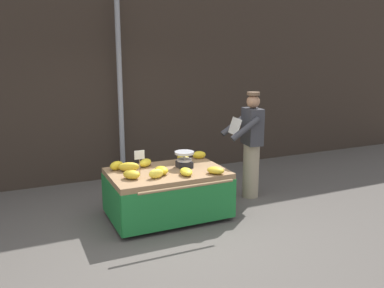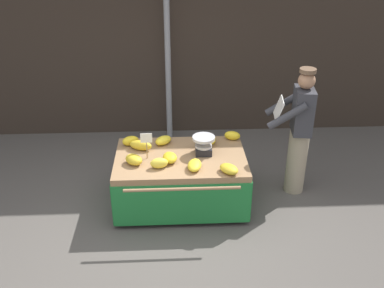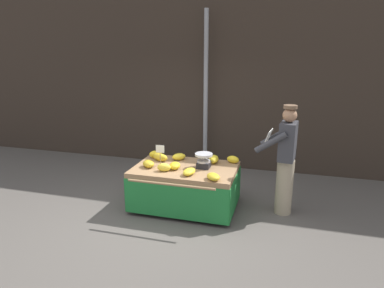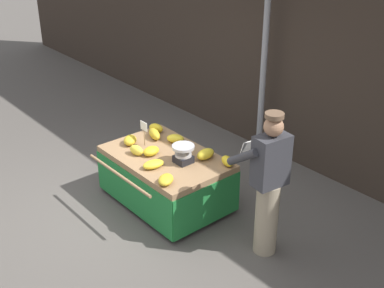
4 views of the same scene
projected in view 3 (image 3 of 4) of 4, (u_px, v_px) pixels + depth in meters
name	position (u px, v px, depth m)	size (l,w,h in m)	color
ground_plane	(156.00, 225.00, 4.94)	(60.00, 60.00, 0.00)	#514C47
back_wall	(205.00, 69.00, 7.16)	(16.00, 0.24, 4.24)	#332821
street_pole	(206.00, 93.00, 6.91)	(0.09, 0.09, 3.28)	gray
banana_cart	(185.00, 178.00, 5.40)	(1.64, 1.27, 0.69)	#93704C
weighing_scale	(204.00, 161.00, 5.30)	(0.28, 0.28, 0.23)	black
price_sign	(160.00, 151.00, 5.36)	(0.14, 0.01, 0.34)	#997A51
banana_bunch_0	(214.00, 159.00, 5.54)	(0.15, 0.26, 0.13)	yellow
banana_bunch_1	(175.00, 166.00, 5.25)	(0.17, 0.23, 0.11)	gold
banana_bunch_2	(179.00, 157.00, 5.70)	(0.14, 0.23, 0.11)	yellow
banana_bunch_3	(148.00, 164.00, 5.33)	(0.17, 0.24, 0.12)	gold
banana_bunch_4	(189.00, 172.00, 5.01)	(0.16, 0.27, 0.10)	yellow
banana_bunch_5	(160.00, 157.00, 5.64)	(0.12, 0.29, 0.13)	gold
banana_bunch_6	(233.00, 159.00, 5.54)	(0.12, 0.21, 0.12)	gold
banana_bunch_7	(213.00, 177.00, 4.81)	(0.17, 0.25, 0.10)	gold
banana_bunch_8	(164.00, 167.00, 5.15)	(0.11, 0.21, 0.13)	yellow
banana_bunch_9	(155.00, 154.00, 5.80)	(0.12, 0.21, 0.13)	gold
vendor_person	(285.00, 160.00, 5.12)	(0.62, 0.57, 1.71)	gray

